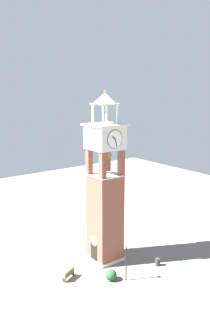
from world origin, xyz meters
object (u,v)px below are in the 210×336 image
object	(u,v)px
clock_tower	(105,194)
lamp_post	(126,255)
park_bench	(69,274)
trash_bin	(158,262)

from	to	relation	value
clock_tower	lamp_post	size ratio (longest dim) A/B	4.63
park_bench	lamp_post	world-z (taller)	lamp_post
park_bench	trash_bin	world-z (taller)	park_bench
lamp_post	trash_bin	world-z (taller)	lamp_post
clock_tower	park_bench	bearing A→B (deg)	-78.41
park_bench	lamp_post	xyz separation A→B (m)	(3.58, 4.25, 2.20)
clock_tower	lamp_post	bearing A→B (deg)	-12.06
park_bench	lamp_post	bearing A→B (deg)	49.91
clock_tower	trash_bin	size ratio (longest dim) A/B	22.38
clock_tower	lamp_post	xyz separation A→B (m)	(4.65, -0.99, -4.65)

